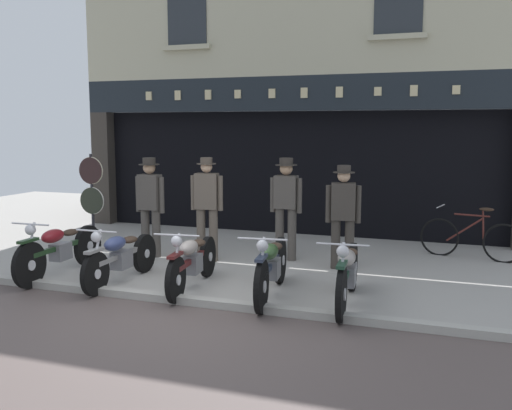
{
  "coord_description": "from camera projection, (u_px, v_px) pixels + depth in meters",
  "views": [
    {
      "loc": [
        3.35,
        -6.41,
        2.28
      ],
      "look_at": [
        0.16,
        2.59,
        0.97
      ],
      "focal_mm": 40.34,
      "sensor_mm": 36.0,
      "label": 1
    }
  ],
  "objects": [
    {
      "name": "ground",
      "position": [
        137.0,
        333.0,
        6.49
      ],
      "size": [
        21.54,
        22.0,
        0.18
      ],
      "color": "#A09C95"
    },
    {
      "name": "shop_facade",
      "position": [
        311.0,
        151.0,
        13.73
      ],
      "size": [
        9.84,
        4.42,
        6.18
      ],
      "color": "black",
      "rests_on": "ground"
    },
    {
      "name": "motorcycle_left",
      "position": [
        60.0,
        249.0,
        8.76
      ],
      "size": [
        0.62,
        2.09,
        0.93
      ],
      "rotation": [
        0.0,
        0.0,
        3.17
      ],
      "color": "black",
      "rests_on": "ground"
    },
    {
      "name": "motorcycle_center_left",
      "position": [
        120.0,
        256.0,
        8.36
      ],
      "size": [
        0.62,
        1.94,
        0.89
      ],
      "rotation": [
        0.0,
        0.0,
        3.16
      ],
      "color": "black",
      "rests_on": "ground"
    },
    {
      "name": "motorcycle_center",
      "position": [
        192.0,
        260.0,
        8.07
      ],
      "size": [
        0.62,
        1.99,
        0.9
      ],
      "rotation": [
        0.0,
        0.0,
        3.26
      ],
      "color": "black",
      "rests_on": "ground"
    },
    {
      "name": "motorcycle_center_right",
      "position": [
        271.0,
        265.0,
        7.69
      ],
      "size": [
        0.62,
        2.09,
        0.93
      ],
      "rotation": [
        0.0,
        0.0,
        3.28
      ],
      "color": "black",
      "rests_on": "ground"
    },
    {
      "name": "motorcycle_right",
      "position": [
        348.0,
        272.0,
        7.34
      ],
      "size": [
        0.62,
        2.04,
        0.93
      ],
      "rotation": [
        0.0,
        0.0,
        3.22
      ],
      "color": "black",
      "rests_on": "ground"
    },
    {
      "name": "salesman_left",
      "position": [
        150.0,
        202.0,
        10.05
      ],
      "size": [
        0.56,
        0.36,
        1.74
      ],
      "rotation": [
        0.0,
        0.0,
        3.11
      ],
      "color": "#47423D",
      "rests_on": "ground"
    },
    {
      "name": "shopkeeper_center",
      "position": [
        207.0,
        204.0,
        9.7
      ],
      "size": [
        0.56,
        0.33,
        1.77
      ],
      "rotation": [
        0.0,
        0.0,
        3.28
      ],
      "color": "brown",
      "rests_on": "ground"
    },
    {
      "name": "salesman_right",
      "position": [
        286.0,
        203.0,
        9.77
      ],
      "size": [
        0.56,
        0.37,
        1.75
      ],
      "rotation": [
        0.0,
        0.0,
        3.14
      ],
      "color": "#47423D",
      "rests_on": "ground"
    },
    {
      "name": "assistant_far_right",
      "position": [
        343.0,
        212.0,
        9.17
      ],
      "size": [
        0.55,
        0.35,
        1.67
      ],
      "rotation": [
        0.0,
        0.0,
        3.32
      ],
      "color": "#38332D",
      "rests_on": "ground"
    },
    {
      "name": "tyre_sign_pole",
      "position": [
        92.0,
        187.0,
        12.06
      ],
      "size": [
        0.58,
        0.06,
        1.71
      ],
      "color": "#232328",
      "rests_on": "ground"
    },
    {
      "name": "advert_board_near",
      "position": [
        405.0,
        154.0,
        11.44
      ],
      "size": [
        0.79,
        0.03,
        1.03
      ],
      "color": "silver"
    },
    {
      "name": "advert_board_far",
      "position": [
        474.0,
        156.0,
        11.02
      ],
      "size": [
        0.83,
        0.03,
        1.03
      ],
      "color": "silver"
    },
    {
      "name": "leaning_bicycle",
      "position": [
        471.0,
        238.0,
        9.94
      ],
      "size": [
        1.72,
        0.57,
        0.93
      ],
      "rotation": [
        0.0,
        0.0,
        1.35
      ],
      "color": "black",
      "rests_on": "ground"
    }
  ]
}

